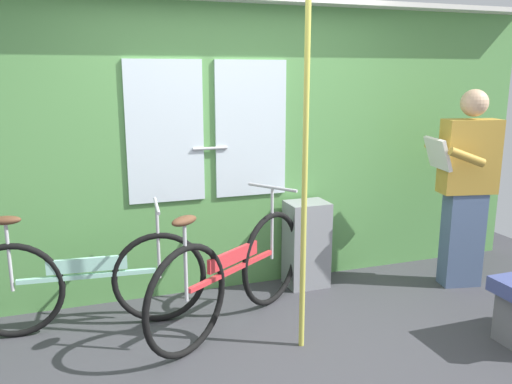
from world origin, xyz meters
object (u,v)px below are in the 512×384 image
Objects in this scene: bicycle_leaning_behind at (233,275)px; handrail_pole at (305,176)px; bicycle_near_door at (87,281)px; passenger_reading_newspaper at (466,185)px; trash_bin_by_wall at (306,244)px.

handrail_pole is (0.35, -0.41, 0.77)m from bicycle_leaning_behind.
bicycle_near_door is 1.71m from handrail_pole.
handrail_pole reaches higher than bicycle_leaning_behind.
passenger_reading_newspaper is (3.05, -0.20, 0.51)m from bicycle_near_door.
handrail_pole is (-0.46, -0.94, 0.79)m from trash_bin_by_wall.
handrail_pole is at bearing -84.12° from bicycle_leaning_behind.
trash_bin_by_wall is 1.32m from handrail_pole.
trash_bin_by_wall is (0.82, 0.53, -0.03)m from bicycle_leaning_behind.
trash_bin_by_wall is at bearing -7.06° from passenger_reading_newspaper.
bicycle_leaning_behind is 2.13m from passenger_reading_newspaper.
passenger_reading_newspaper reaches higher than bicycle_leaning_behind.
passenger_reading_newspaper is at bearing 16.85° from handrail_pole.
passenger_reading_newspaper is 1.81m from handrail_pole.
passenger_reading_newspaper reaches higher than trash_bin_by_wall.
passenger_reading_newspaper is (2.07, 0.11, 0.49)m from bicycle_leaning_behind.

